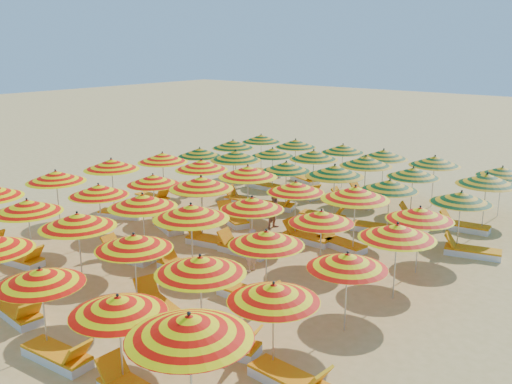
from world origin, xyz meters
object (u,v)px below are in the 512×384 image
umbrella_43 (296,143)px  beachgoer_a (251,250)px  umbrella_26 (248,172)px  lounger_27 (351,202)px  umbrella_27 (296,187)px  lounger_11 (122,214)px  umbrella_38 (314,155)px  lounger_15 (153,198)px  umbrella_41 (487,179)px  umbrella_47 (502,172)px  lounger_10 (249,295)px  umbrella_40 (413,172)px  lounger_13 (210,241)px  umbrella_29 (420,214)px  umbrella_14 (143,201)px  umbrella_13 (99,190)px  umbrella_39 (366,161)px  lounger_31 (305,179)px  umbrella_20 (201,183)px  umbrella_25 (201,165)px  umbrella_37 (273,152)px  lounger_0 (18,313)px  lounger_5 (158,306)px  lounger_21 (274,205)px  lounger_32 (367,193)px  umbrella_3 (40,277)px  lounger_16 (232,219)px  beachgoer_b (275,211)px  lounger_7 (290,380)px  lounger_28 (422,218)px  umbrella_28 (355,193)px  lounger_25 (262,185)px  lounger_24 (471,251)px  umbrella_33 (335,171)px  lounger_30 (269,172)px  umbrella_32 (286,167)px  umbrella_17 (347,261)px  lounger_9 (183,267)px  umbrella_5 (189,327)px  umbrella_7 (27,206)px  lounger_29 (463,226)px  umbrella_31 (236,155)px  umbrella_42 (261,138)px  lounger_23 (377,228)px  umbrella_16 (266,238)px  lounger_8 (127,255)px  umbrella_19 (153,180)px  lounger_20 (243,201)px  umbrella_11 (274,293)px  umbrella_22 (321,217)px  umbrella_24 (163,158)px  umbrella_36 (233,144)px  umbrella_21 (252,203)px  lounger_26 (304,193)px  umbrella_9 (134,242)px

umbrella_43 → beachgoer_a: bearing=-61.3°
umbrella_26 → lounger_27: bearing=70.0°
umbrella_27 → lounger_11: bearing=-161.4°
umbrella_38 → lounger_15: (-5.04, -4.64, -1.78)m
umbrella_27 → umbrella_41: size_ratio=0.94×
umbrella_47 → lounger_10: bearing=-103.3°
umbrella_40 → lounger_13: (-3.98, -6.93, -1.68)m
umbrella_41 → umbrella_27: bearing=-135.7°
umbrella_29 → umbrella_27: bearing=177.2°
umbrella_14 → umbrella_13: bearing=175.5°
umbrella_39 → lounger_31: size_ratio=1.53×
umbrella_20 → umbrella_25: bearing=134.2°
umbrella_37 → lounger_0: umbrella_37 is taller
lounger_5 → lounger_15: size_ratio=1.04×
lounger_21 → lounger_32: 4.60m
umbrella_3 → lounger_13: umbrella_3 is taller
lounger_16 → beachgoer_b: beachgoer_b is taller
lounger_7 → lounger_28: 11.94m
lounger_16 → beachgoer_a: size_ratio=1.36×
umbrella_28 → lounger_25: size_ratio=1.32×
umbrella_27 → lounger_24: umbrella_27 is taller
lounger_5 → lounger_25: size_ratio=1.04×
umbrella_33 → lounger_30: 8.46m
umbrella_32 → umbrella_33: 2.40m
lounger_10 → lounger_27: same height
umbrella_28 → umbrella_47: 7.49m
umbrella_17 → lounger_9: bearing=179.5°
umbrella_5 → umbrella_7: (-9.15, 2.33, -0.14)m
umbrella_13 → lounger_24: size_ratio=1.37×
umbrella_17 → lounger_29: size_ratio=1.30×
umbrella_31 → umbrella_32: (2.46, 0.22, -0.17)m
umbrella_42 → lounger_23: 10.28m
umbrella_13 → beachgoer_b: size_ratio=1.95×
umbrella_40 → lounger_16: umbrella_40 is taller
beachgoer_a → umbrella_27: bearing=-175.4°
umbrella_16 → lounger_7: size_ratio=1.28×
umbrella_43 → lounger_8: size_ratio=1.36×
umbrella_19 → lounger_27: umbrella_19 is taller
lounger_20 → umbrella_16: bearing=132.4°
umbrella_11 → lounger_20: (-8.56, 9.13, -1.62)m
umbrella_25 → umbrella_27: bearing=-3.0°
umbrella_22 → umbrella_42: umbrella_42 is taller
umbrella_24 → umbrella_39: (6.96, 4.55, 0.03)m
umbrella_14 → lounger_7: umbrella_14 is taller
umbrella_36 → lounger_11: (0.41, -7.02, -1.71)m
lounger_7 → umbrella_32: bearing=129.9°
lounger_11 → lounger_24: 12.70m
beachgoer_a → umbrella_19: bearing=-107.9°
umbrella_21 → lounger_26: size_ratio=1.28×
umbrella_9 → umbrella_14: bearing=136.0°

